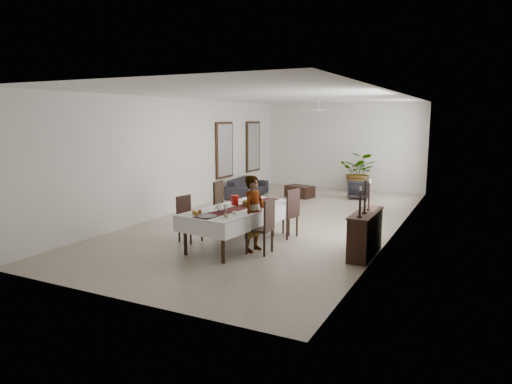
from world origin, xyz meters
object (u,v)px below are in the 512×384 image
at_px(dining_table_top, 241,209).
at_px(red_pitcher, 235,200).
at_px(sofa, 248,187).
at_px(sideboard_body, 365,235).
at_px(woman, 254,214).

xyz_separation_m(dining_table_top, red_pitcher, (-0.24, 0.19, 0.14)).
xyz_separation_m(dining_table_top, sofa, (-2.68, 5.44, -0.46)).
relative_size(red_pitcher, sideboard_body, 0.15).
height_order(woman, sofa, woman).
bearing_deg(sofa, dining_table_top, -160.40).
relative_size(dining_table_top, woman, 1.65).
relative_size(red_pitcher, sofa, 0.10).
distance_m(red_pitcher, sideboard_body, 2.82).
xyz_separation_m(dining_table_top, sideboard_body, (2.53, 0.41, -0.35)).
bearing_deg(sofa, woman, -157.94).
xyz_separation_m(sideboard_body, sofa, (-5.21, 5.03, -0.11)).
xyz_separation_m(red_pitcher, sofa, (-2.44, 5.25, -0.60)).
bearing_deg(sofa, red_pitcher, -161.72).
height_order(dining_table_top, sideboard_body, sideboard_body).
height_order(dining_table_top, sofa, dining_table_top).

